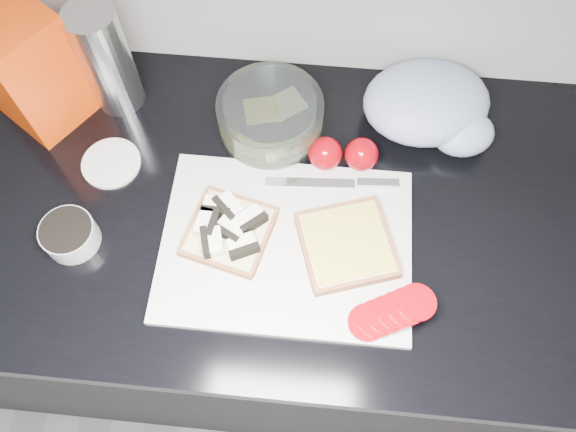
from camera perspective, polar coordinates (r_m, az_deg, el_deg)
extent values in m
cube|color=black|center=(1.38, -4.12, -7.22)|extent=(3.50, 0.60, 0.86)
cube|color=black|center=(0.97, -5.84, 1.40)|extent=(3.50, 0.64, 0.04)
cube|color=silver|center=(0.90, -0.18, -2.93)|extent=(0.40, 0.30, 0.01)
cube|color=beige|center=(0.90, -5.99, -1.60)|extent=(0.15, 0.15, 0.02)
cube|color=white|center=(0.91, -7.17, 1.12)|extent=(0.04, 0.03, 0.02)
cube|color=black|center=(0.91, -7.17, 1.12)|extent=(0.05, 0.01, 0.02)
cube|color=white|center=(0.90, -5.85, 1.11)|extent=(0.05, 0.05, 0.02)
cube|color=black|center=(0.90, -5.85, 1.11)|extent=(0.04, 0.04, 0.02)
cube|color=white|center=(0.89, -3.93, -0.20)|extent=(0.05, 0.05, 0.02)
cube|color=black|center=(0.89, -3.93, -0.20)|extent=(0.04, 0.04, 0.02)
cube|color=white|center=(0.89, -8.40, -0.62)|extent=(0.03, 0.05, 0.02)
cube|color=black|center=(0.89, -8.40, -0.62)|extent=(0.02, 0.05, 0.02)
cube|color=white|center=(0.89, -5.78, -1.26)|extent=(0.05, 0.04, 0.02)
cube|color=black|center=(0.89, -5.78, -1.26)|extent=(0.05, 0.03, 0.02)
cube|color=white|center=(0.87, -4.71, -2.89)|extent=(0.05, 0.04, 0.02)
cube|color=black|center=(0.87, -4.71, -2.89)|extent=(0.05, 0.03, 0.02)
cube|color=white|center=(0.87, -7.51, -2.56)|extent=(0.04, 0.05, 0.02)
cube|color=black|center=(0.87, -7.51, -2.56)|extent=(0.02, 0.05, 0.02)
cube|color=beige|center=(0.89, 5.97, -2.94)|extent=(0.17, 0.17, 0.02)
cube|color=gold|center=(0.88, 6.04, -2.67)|extent=(0.15, 0.15, 0.00)
cylinder|color=#92030B|center=(0.86, 8.03, -10.67)|extent=(0.07, 0.07, 0.01)
cylinder|color=#92030B|center=(0.86, 9.02, -10.25)|extent=(0.06, 0.06, 0.01)
cylinder|color=#92030B|center=(0.86, 10.00, -9.83)|extent=(0.06, 0.06, 0.01)
cylinder|color=#92030B|center=(0.86, 10.98, -9.41)|extent=(0.07, 0.07, 0.01)
cylinder|color=#92030B|center=(0.86, 11.96, -8.99)|extent=(0.07, 0.07, 0.01)
cylinder|color=#92030B|center=(0.86, 12.93, -8.56)|extent=(0.08, 0.08, 0.01)
cube|color=#BCBBC0|center=(0.95, 2.24, 3.40)|extent=(0.15, 0.03, 0.00)
cube|color=#BCBBC0|center=(0.95, 9.09, 3.30)|extent=(0.07, 0.02, 0.01)
cylinder|color=#A4AAA9|center=(0.96, -21.27, -1.82)|extent=(0.09, 0.09, 0.04)
cylinder|color=black|center=(0.94, -21.63, -1.37)|extent=(0.08, 0.08, 0.01)
cylinder|color=silver|center=(1.03, -17.51, 5.14)|extent=(0.13, 0.13, 0.01)
cylinder|color=silver|center=(0.99, -1.79, 10.00)|extent=(0.18, 0.18, 0.08)
cube|color=gold|center=(0.99, -2.67, 9.69)|extent=(0.07, 0.06, 0.04)
cube|color=#ECDC8D|center=(1.01, -0.22, 10.04)|extent=(0.08, 0.08, 0.01)
cube|color=red|center=(1.06, -24.98, 13.50)|extent=(0.19, 0.18, 0.22)
cylinder|color=#B6B5BA|center=(1.03, -17.98, 14.85)|extent=(0.09, 0.09, 0.20)
ellipsoid|color=#9BA5BE|center=(1.02, 13.86, 11.17)|extent=(0.26, 0.22, 0.10)
ellipsoid|color=#9BA5BE|center=(1.02, 17.35, 8.03)|extent=(0.12, 0.11, 0.07)
sphere|color=#92030B|center=(0.96, 3.81, 6.35)|extent=(0.06, 0.06, 0.06)
sphere|color=#92030B|center=(0.96, 7.48, 6.22)|extent=(0.06, 0.06, 0.06)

